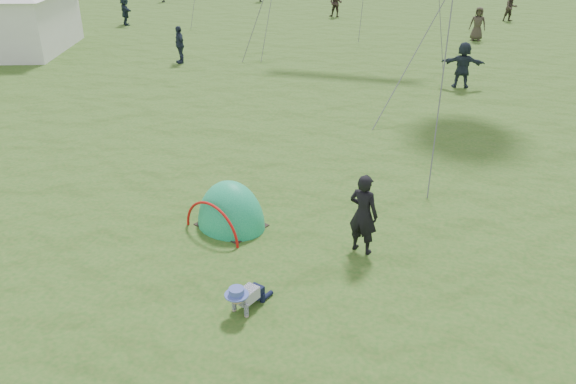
# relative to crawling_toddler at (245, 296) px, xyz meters

# --- Properties ---
(ground) EXTENTS (140.00, 140.00, 0.00)m
(ground) POSITION_rel_crawling_toddler_xyz_m (0.34, -0.47, -0.27)
(ground) COLOR #25571A
(crawling_toddler) EXTENTS (0.71, 0.84, 0.55)m
(crawling_toddler) POSITION_rel_crawling_toddler_xyz_m (0.00, 0.00, 0.00)
(crawling_toddler) COLOR black
(crawling_toddler) RESTS_ON ground
(popup_tent) EXTENTS (1.92, 1.77, 2.00)m
(popup_tent) POSITION_rel_crawling_toddler_xyz_m (-1.28, 2.59, -0.27)
(popup_tent) COLOR #0A975C
(popup_tent) RESTS_ON ground
(standing_adult) EXTENTS (0.69, 0.56, 1.62)m
(standing_adult) POSITION_rel_crawling_toddler_xyz_m (1.53, 2.37, 0.54)
(standing_adult) COLOR black
(standing_adult) RESTS_ON ground
(crowd_person_1) EXTENTS (0.99, 0.90, 1.66)m
(crowd_person_1) POSITION_rel_crawling_toddler_xyz_m (5.86, 32.00, 0.56)
(crowd_person_1) COLOR #3D322C
(crowd_person_1) RESTS_ON ground
(crowd_person_4) EXTENTS (0.87, 0.60, 1.70)m
(crowd_person_4) POSITION_rel_crawling_toddler_xyz_m (3.81, 24.95, 0.58)
(crowd_person_4) COLOR #3B342A
(crowd_person_4) RESTS_ON ground
(crowd_person_5) EXTENTS (1.39, 1.51, 1.68)m
(crowd_person_5) POSITION_rel_crawling_toddler_xyz_m (-16.55, 23.93, 0.57)
(crowd_person_5) COLOR #1C2836
(crowd_person_5) RESTS_ON ground
(crowd_person_11) EXTENTS (1.62, 0.58, 1.73)m
(crowd_person_11) POSITION_rel_crawling_toddler_xyz_m (3.18, 15.15, 0.59)
(crowd_person_11) COLOR #26303E
(crowd_person_11) RESTS_ON ground
(crowd_person_13) EXTENTS (0.93, 0.77, 1.77)m
(crowd_person_13) POSITION_rel_crawling_toddler_xyz_m (-5.00, 30.53, 0.61)
(crowd_person_13) COLOR #312522
(crowd_person_13) RESTS_ON ground
(crowd_person_14) EXTENTS (0.94, 0.95, 1.62)m
(crowd_person_14) POSITION_rel_crawling_toddler_xyz_m (-8.94, 15.81, 0.53)
(crowd_person_14) COLOR #263044
(crowd_person_14) RESTS_ON ground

